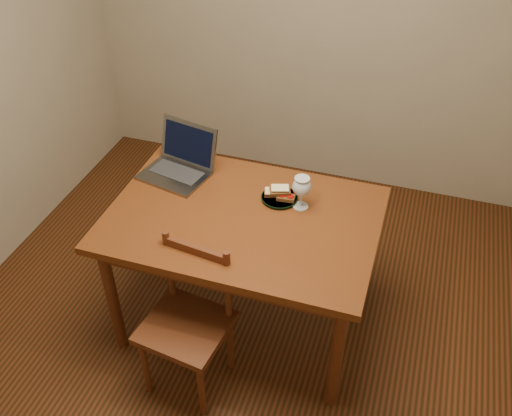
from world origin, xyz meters
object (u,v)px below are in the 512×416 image
(chair, at_px, (187,317))
(table, at_px, (243,229))
(plate, at_px, (280,198))
(laptop, at_px, (181,160))
(milk_glass, at_px, (301,193))

(chair, bearing_deg, table, 80.90)
(table, distance_m, plate, 0.24)
(plate, bearing_deg, laptop, 171.95)
(table, height_order, plate, plate)
(table, bearing_deg, milk_glass, 31.91)
(plate, height_order, laptop, laptop)
(chair, distance_m, laptop, 0.84)
(plate, relative_size, laptop, 0.47)
(chair, height_order, milk_glass, milk_glass)
(laptop, bearing_deg, chair, -54.29)
(milk_glass, relative_size, laptop, 0.45)
(chair, height_order, plate, chair)
(chair, bearing_deg, laptop, 121.16)
(table, xyz_separation_m, plate, (0.13, 0.18, 0.09))
(chair, distance_m, plate, 0.73)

